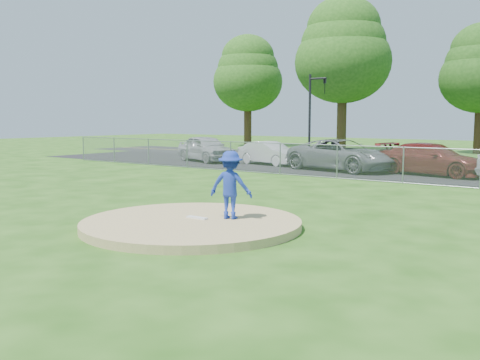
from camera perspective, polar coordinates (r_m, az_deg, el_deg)
The scene contains 15 objects.
ground at distance 21.68m, azimuth 12.68°, elevation -0.68°, with size 120.00×120.00×0.00m, color #1F4B10.
pitchers_mound at distance 13.25m, azimuth -5.17°, elevation -4.66°, with size 5.40×5.40×0.20m, color tan.
pitching_rubber at distance 13.38m, azimuth -4.60°, elevation -4.03°, with size 0.60×0.15×0.04m, color white.
chain_link_fence at distance 23.44m, azimuth 14.71°, elevation 1.64°, with size 40.00×0.06×1.50m, color gray.
parking_lot at distance 27.72m, azimuth 18.13°, elevation 0.71°, with size 50.00×8.00×0.01m, color black.
street at distance 34.89m, azimuth 22.04°, elevation 1.69°, with size 60.00×7.00×0.01m, color black.
tree_far_left at distance 52.75m, azimuth 0.84°, elevation 11.33°, with size 6.72×6.72×10.74m.
tree_left at distance 45.54m, azimuth 10.95°, elevation 13.46°, with size 7.84×7.84×12.53m.
traffic_signal_left at distance 36.18m, azimuth 7.78°, elevation 7.59°, with size 1.28×0.20×5.60m.
pitcher at distance 13.21m, azimuth -1.00°, elevation -0.53°, with size 1.09×0.63×1.69m, color #1B3298.
traffic_cone at distance 28.98m, azimuth 6.31°, elevation 1.85°, with size 0.31×0.31×0.61m, color #D55F0B.
parked_car_silver at distance 33.45m, azimuth -3.62°, elevation 3.39°, with size 1.94×4.81×1.64m, color #ACACB1.
parked_car_white at distance 31.14m, azimuth 3.19°, elevation 2.88°, with size 1.43×4.09×1.35m, color silver.
parked_car_gray at distance 28.03m, azimuth 10.81°, elevation 2.65°, with size 2.68×5.81×1.62m, color slate.
parked_car_darkred at distance 26.89m, azimuth 19.82°, elevation 2.10°, with size 2.12×5.21×1.51m, color maroon.
Camera 1 is at (8.66, -9.70, 2.67)m, focal length 40.00 mm.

